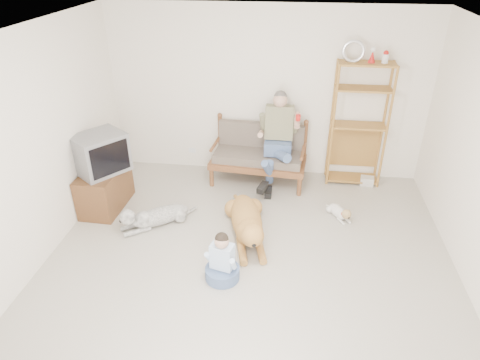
# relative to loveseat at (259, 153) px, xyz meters

# --- Properties ---
(floor) EXTENTS (5.50, 5.50, 0.00)m
(floor) POSITION_rel_loveseat_xyz_m (0.07, -2.40, -0.49)
(floor) COLOR beige
(floor) RESTS_ON ground
(ceiling) EXTENTS (5.50, 5.50, 0.00)m
(ceiling) POSITION_rel_loveseat_xyz_m (0.07, -2.40, 2.21)
(ceiling) COLOR white
(ceiling) RESTS_ON ground
(wall_back) EXTENTS (5.00, 0.00, 5.00)m
(wall_back) POSITION_rel_loveseat_xyz_m (0.07, 0.35, 0.86)
(wall_back) COLOR white
(wall_back) RESTS_ON ground
(wall_left) EXTENTS (0.00, 5.50, 5.50)m
(wall_left) POSITION_rel_loveseat_xyz_m (-2.43, -2.40, 0.86)
(wall_left) COLOR white
(wall_left) RESTS_ON ground
(loveseat) EXTENTS (1.55, 0.82, 0.95)m
(loveseat) POSITION_rel_loveseat_xyz_m (0.00, 0.00, 0.00)
(loveseat) COLOR brown
(loveseat) RESTS_ON ground
(man) EXTENTS (0.57, 0.82, 1.33)m
(man) POSITION_rel_loveseat_xyz_m (0.28, -0.20, 0.21)
(man) COLOR slate
(man) RESTS_ON loveseat
(etagere) EXTENTS (0.86, 0.38, 2.25)m
(etagere) POSITION_rel_loveseat_xyz_m (1.52, 0.15, 0.51)
(etagere) COLOR #9D6831
(etagere) RESTS_ON ground
(book_stack) EXTENTS (0.22, 0.18, 0.13)m
(book_stack) POSITION_rel_loveseat_xyz_m (1.76, 0.05, -0.42)
(book_stack) COLOR white
(book_stack) RESTS_ON ground
(tv_stand) EXTENTS (0.53, 0.92, 0.60)m
(tv_stand) POSITION_rel_loveseat_xyz_m (-2.16, -1.11, -0.19)
(tv_stand) COLOR brown
(tv_stand) RESTS_ON ground
(crt_tv) EXTENTS (0.82, 0.85, 0.55)m
(crt_tv) POSITION_rel_loveseat_xyz_m (-2.12, -1.11, 0.39)
(crt_tv) COLOR slate
(crt_tv) RESTS_ON tv_stand
(wall_outlet) EXTENTS (0.12, 0.02, 0.08)m
(wall_outlet) POSITION_rel_loveseat_xyz_m (-1.18, 0.33, -0.19)
(wall_outlet) COLOR white
(wall_outlet) RESTS_ON ground
(golden_retriever) EXTENTS (0.65, 1.60, 0.50)m
(golden_retriever) POSITION_rel_loveseat_xyz_m (-0.00, -1.56, -0.28)
(golden_retriever) COLOR #AA753B
(golden_retriever) RESTS_ON ground
(shaggy_dog) EXTENTS (0.97, 0.80, 0.35)m
(shaggy_dog) POSITION_rel_loveseat_xyz_m (-1.32, -1.49, -0.34)
(shaggy_dog) COLOR white
(shaggy_dog) RESTS_ON ground
(terrier) EXTENTS (0.34, 0.51, 0.21)m
(terrier) POSITION_rel_loveseat_xyz_m (1.26, -0.98, -0.40)
(terrier) COLOR white
(terrier) RESTS_ON ground
(child) EXTENTS (0.40, 0.40, 0.64)m
(child) POSITION_rel_loveseat_xyz_m (-0.20, -2.42, -0.26)
(child) COLOR slate
(child) RESTS_ON ground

